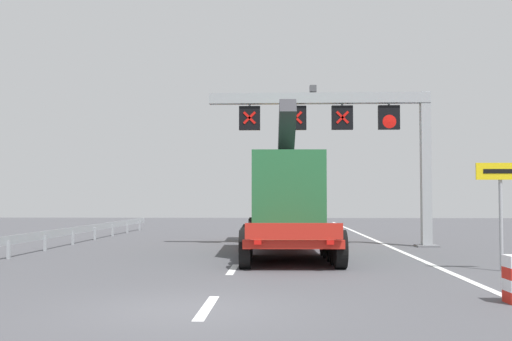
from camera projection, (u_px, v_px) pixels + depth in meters
ground at (186, 310)px, 11.15m from camera, size 112.00×112.00×0.00m
lane_markings at (259, 231)px, 39.30m from camera, size 0.20×71.01×0.01m
edge_line_right at (405, 253)px, 22.89m from camera, size 0.20×63.00×0.01m
overhead_lane_gantry at (350, 124)px, 26.37m from camera, size 9.50×0.90×6.75m
heavy_haul_truck_red at (283, 199)px, 25.22m from camera, size 3.38×14.13×5.30m
exit_sign_yellow at (501, 191)px, 17.27m from camera, size 1.35×0.15×2.97m
guardrail_left at (59, 234)px, 25.51m from camera, size 0.13×32.15×0.76m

